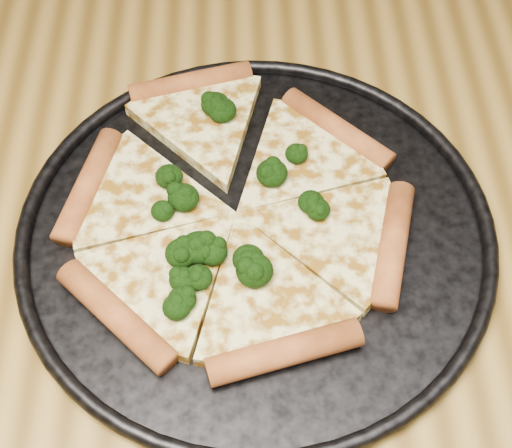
{
  "coord_description": "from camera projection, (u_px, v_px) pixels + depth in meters",
  "views": [
    {
      "loc": [
        0.09,
        -0.29,
        1.28
      ],
      "look_at": [
        0.1,
        0.06,
        0.77
      ],
      "focal_mm": 51.6,
      "sensor_mm": 36.0,
      "label": 1
    }
  ],
  "objects": [
    {
      "name": "pizza_pan",
      "position": [
        256.0,
        229.0,
        0.63
      ],
      "size": [
        0.41,
        0.41,
        0.02
      ],
      "color": "black",
      "rests_on": "dining_table"
    },
    {
      "name": "pizza",
      "position": [
        235.0,
        209.0,
        0.63
      ],
      "size": [
        0.31,
        0.34,
        0.02
      ],
      "rotation": [
        0.0,
        0.0,
        0.26
      ],
      "color": "#E5E08C",
      "rests_on": "pizza_pan"
    },
    {
      "name": "dining_table",
      "position": [
        151.0,
        352.0,
        0.67
      ],
      "size": [
        1.2,
        0.9,
        0.75
      ],
      "color": "olive",
      "rests_on": "ground"
    },
    {
      "name": "broccoli_florets",
      "position": [
        221.0,
        215.0,
        0.61
      ],
      "size": [
        0.15,
        0.24,
        0.02
      ],
      "color": "black",
      "rests_on": "pizza"
    }
  ]
}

